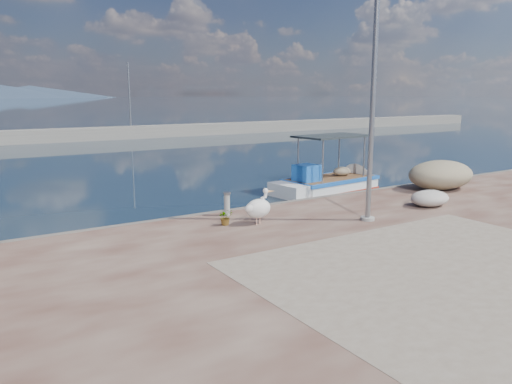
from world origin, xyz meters
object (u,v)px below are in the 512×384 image
(lamp_post, at_px, (372,115))
(bollard_near, at_px, (227,203))
(boat_right, at_px, (330,186))
(pelican, at_px, (259,208))

(lamp_post, xyz_separation_m, bollard_near, (-3.47, 2.92, -2.88))
(boat_right, bearing_deg, bollard_near, -161.10)
(lamp_post, bearing_deg, bollard_near, 139.99)
(lamp_post, relative_size, bollard_near, 8.97)
(boat_right, bearing_deg, pelican, -151.31)
(pelican, distance_m, lamp_post, 4.47)
(boat_right, distance_m, pelican, 8.70)
(pelican, bearing_deg, boat_right, 26.58)
(bollard_near, bearing_deg, pelican, -79.43)
(boat_right, height_order, lamp_post, lamp_post)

